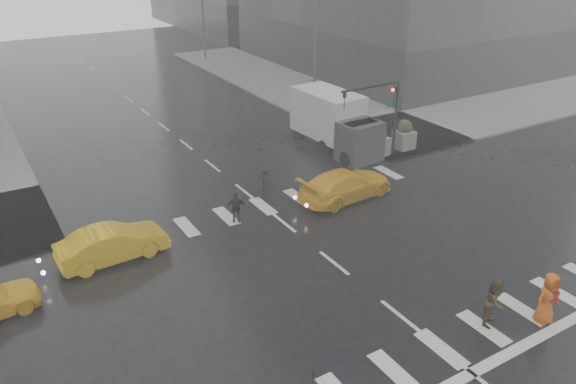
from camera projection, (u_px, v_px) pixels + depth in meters
ground at (334, 263)px, 22.91m from camera, size 120.00×120.00×0.00m
sidewalk_ne at (405, 94)px, 45.51m from camera, size 35.00×35.00×0.15m
road_markings at (334, 263)px, 22.91m from camera, size 18.00×48.00×0.01m
traffic_signal_pole at (383, 105)px, 31.92m from camera, size 4.45×0.42×4.50m
street_lamp_near at (314, 43)px, 39.76m from camera, size 2.15×0.22×9.00m
street_lamp_far at (201, 10)px, 55.19m from camera, size 2.15×0.22×9.00m
planter_west at (351, 147)px, 32.09m from camera, size 1.10×1.10×1.80m
planter_mid at (378, 141)px, 33.03m from camera, size 1.10×1.10×1.80m
planter_east at (404, 135)px, 33.97m from camera, size 1.10×1.10×1.80m
pedestrian_brown at (495, 302)px, 19.07m from camera, size 1.07×0.97×1.79m
pedestrian_orange at (548, 298)px, 19.15m from camera, size 1.02×0.74×1.92m
pedestrian_far_a at (236, 207)px, 25.72m from camera, size 1.05×0.88×1.54m
pedestrian_far_b at (266, 181)px, 28.21m from camera, size 1.19×1.21×1.69m
taxi_mid at (113, 244)px, 22.87m from camera, size 4.51×1.77×1.46m
taxi_rear at (346, 185)px, 28.05m from camera, size 4.69×2.47×1.49m
box_truck at (336, 121)px, 33.68m from camera, size 2.42×6.46×3.43m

